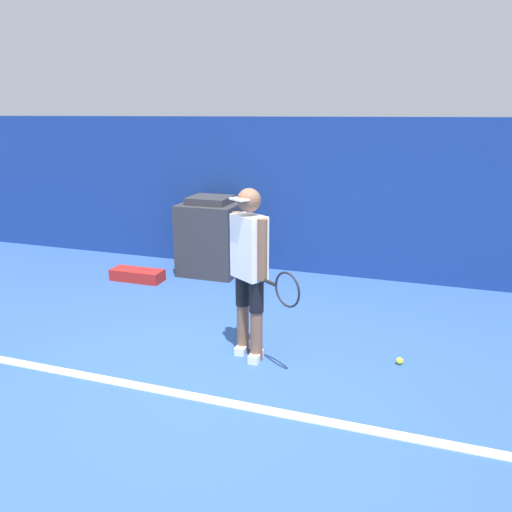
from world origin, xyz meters
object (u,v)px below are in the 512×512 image
Objects in this scene: tennis_player at (250,267)px; equipment_bag at (137,275)px; tennis_ball at (400,361)px; water_bottle at (246,269)px; covered_chair at (211,237)px.

equipment_bag is (-2.30, 1.67, -0.85)m from tennis_player.
equipment_bag is (-3.71, 1.38, 0.05)m from tennis_ball.
tennis_player is at bearing -36.02° from equipment_bag.
water_bottle is (1.41, 0.70, 0.03)m from equipment_bag.
water_bottle is (-0.89, 2.37, -0.82)m from tennis_player.
tennis_player is 2.66m from water_bottle.
water_bottle reaches higher than equipment_bag.
covered_chair reaches higher than tennis_ball.
tennis_player is 1.45× the size of covered_chair.
tennis_player reaches higher than tennis_ball.
covered_chair is 5.04× the size of water_bottle.
water_bottle is at bearing 0.39° from covered_chair.
covered_chair is at bearing -179.61° from water_bottle.
tennis_player is at bearing -58.81° from covered_chair.
covered_chair is 1.52× the size of equipment_bag.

